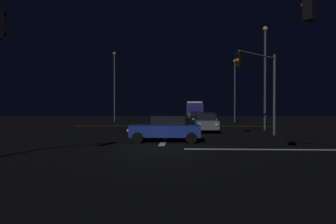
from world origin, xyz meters
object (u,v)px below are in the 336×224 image
sedan_blue_crossing (166,128)px  sedan_gray (206,123)px  sedan_orange (196,117)px  streetlamp_right_near (265,71)px  streetlamp_left_far (114,82)px  sedan_silver (206,120)px  box_truck (194,110)px  streetlamp_right_far (235,86)px  traffic_signal_ne (260,77)px  sedan_black (198,118)px

sedan_blue_crossing → sedan_gray: bearing=68.2°
sedan_orange → sedan_blue_crossing: bearing=-96.8°
streetlamp_right_near → streetlamp_left_far: 23.66m
sedan_silver → streetlamp_right_near: bearing=-30.2°
box_truck → sedan_orange: bearing=-90.8°
streetlamp_right_far → streetlamp_right_near: 16.00m
sedan_blue_crossing → traffic_signal_ne: traffic_signal_ne is taller
sedan_silver → sedan_black: 6.54m
sedan_black → sedan_blue_crossing: size_ratio=1.00×
sedan_orange → traffic_signal_ne: size_ratio=0.72×
streetlamp_right_far → sedan_blue_crossing: bearing=-108.3°
sedan_gray → streetlamp_right_far: streetlamp_right_far is taller
sedan_gray → sedan_blue_crossing: size_ratio=1.00×
sedan_orange → streetlamp_right_far: (5.62, 1.11, 4.38)m
box_truck → streetlamp_right_near: 23.71m
sedan_gray → streetlamp_right_near: (5.58, 2.48, 4.64)m
box_truck → traffic_signal_ne: (3.40, -29.36, 2.49)m
sedan_blue_crossing → sedan_black: bearing=81.4°
sedan_orange → streetlamp_right_near: streetlamp_right_near is taller
streetlamp_right_near → streetlamp_left_far: streetlamp_left_far is taller
box_truck → streetlamp_right_far: streetlamp_right_far is taller
sedan_silver → traffic_signal_ne: (3.05, -9.60, 3.40)m
sedan_gray → traffic_signal_ne: bearing=-50.0°
streetlamp_right_far → streetlamp_left_far: 17.44m
sedan_silver → sedan_black: same height
sedan_silver → streetlamp_right_far: 14.66m
box_truck → streetlamp_right_far: (5.51, -6.75, 3.47)m
sedan_silver → streetlamp_left_far: 18.56m
sedan_black → sedan_silver: bearing=-86.0°
sedan_black → box_truck: (0.11, 13.23, 0.91)m
sedan_gray → box_truck: size_ratio=0.52×
streetlamp_left_far → sedan_blue_crossing: bearing=-71.2°
box_truck → sedan_blue_crossing: (-3.06, -32.72, -0.91)m
sedan_blue_crossing → box_truck: bearing=84.7°
sedan_gray → traffic_signal_ne: traffic_signal_ne is taller
traffic_signal_ne → streetlamp_left_far: (-15.32, 22.61, 1.60)m
traffic_signal_ne → streetlamp_left_far: 27.35m
sedan_orange → box_truck: bearing=89.2°
sedan_black → box_truck: box_truck is taller
streetlamp_right_far → streetlamp_left_far: streetlamp_left_far is taller
sedan_silver → streetlamp_right_far: bearing=68.4°
traffic_signal_ne → streetlamp_left_far: bearing=124.1°
sedan_orange → sedan_black: bearing=-90.0°
box_truck → traffic_signal_ne: bearing=-83.4°
sedan_orange → box_truck: (0.11, 7.87, 0.91)m
sedan_gray → streetlamp_right_far: (5.58, 18.48, 4.38)m
sedan_gray → streetlamp_left_far: size_ratio=0.42×
sedan_gray → sedan_silver: same height
sedan_black → streetlamp_left_far: size_ratio=0.42×
sedan_gray → streetlamp_right_far: size_ratio=0.48×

